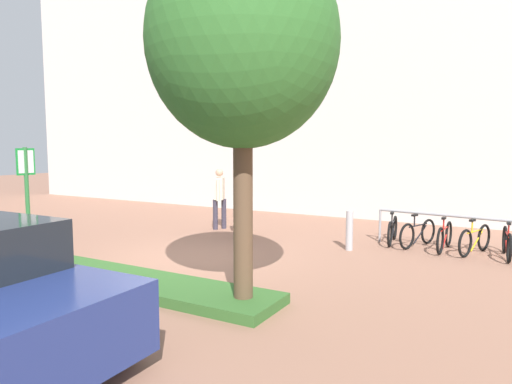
# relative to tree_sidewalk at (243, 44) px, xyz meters

# --- Properties ---
(ground_plane) EXTENTS (60.00, 60.00, 0.00)m
(ground_plane) POSITION_rel_tree_sidewalk_xyz_m (-2.47, 1.86, -3.77)
(ground_plane) COLOR #936651
(building_facade) EXTENTS (28.00, 1.20, 10.00)m
(building_facade) POSITION_rel_tree_sidewalk_xyz_m (-2.47, 9.46, 1.23)
(building_facade) COLOR silver
(building_facade) RESTS_ON ground
(planter_strip) EXTENTS (7.00, 1.10, 0.16)m
(planter_strip) POSITION_rel_tree_sidewalk_xyz_m (-2.98, -0.05, -3.69)
(planter_strip) COLOR #336028
(planter_strip) RESTS_ON ground
(tree_sidewalk) EXTENTS (2.68, 2.68, 5.27)m
(tree_sidewalk) POSITION_rel_tree_sidewalk_xyz_m (0.00, 0.00, 0.00)
(tree_sidewalk) COLOR brown
(tree_sidewalk) RESTS_ON ground
(parking_sign_post) EXTENTS (0.08, 0.36, 2.33)m
(parking_sign_post) POSITION_rel_tree_sidewalk_xyz_m (-4.89, -0.05, -2.24)
(parking_sign_post) COLOR #2D7238
(parking_sign_post) RESTS_ON ground
(bike_at_sign) EXTENTS (1.64, 0.54, 0.86)m
(bike_at_sign) POSITION_rel_tree_sidewalk_xyz_m (-4.98, 0.13, -3.42)
(bike_at_sign) COLOR black
(bike_at_sign) RESTS_ON ground
(bike_rack_cluster) EXTENTS (3.73, 2.01, 0.83)m
(bike_rack_cluster) POSITION_rel_tree_sidewalk_xyz_m (2.38, 5.39, -3.42)
(bike_rack_cluster) COLOR #99999E
(bike_rack_cluster) RESTS_ON ground
(bollard_steel) EXTENTS (0.16, 0.16, 0.90)m
(bollard_steel) POSITION_rel_tree_sidewalk_xyz_m (0.17, 4.36, -3.32)
(bollard_steel) COLOR #ADADB2
(bollard_steel) RESTS_ON ground
(person_shirt_white) EXTENTS (0.38, 0.56, 1.72)m
(person_shirt_white) POSITION_rel_tree_sidewalk_xyz_m (-3.88, 5.14, -2.78)
(person_shirt_white) COLOR #383342
(person_shirt_white) RESTS_ON ground
(person_suited_dark) EXTENTS (0.58, 0.40, 1.72)m
(person_suited_dark) POSITION_rel_tree_sidewalk_xyz_m (-2.68, 4.41, -2.78)
(person_suited_dark) COLOR black
(person_suited_dark) RESTS_ON ground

